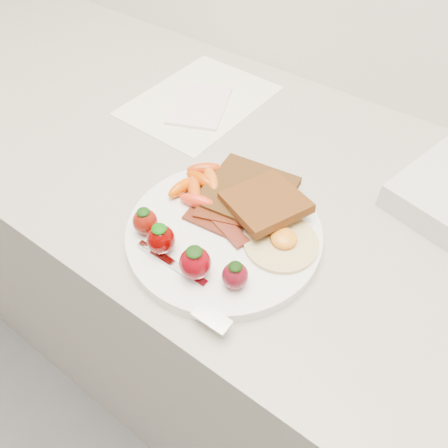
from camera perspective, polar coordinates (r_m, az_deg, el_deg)
The scene contains 11 objects.
counter at distance 1.05m, azimuth 5.19°, elevation -13.14°, with size 2.00×0.60×0.90m, color gray.
plate at distance 0.61m, azimuth 0.00°, elevation -1.18°, with size 0.27×0.27×0.02m, color white.
toast_lower at distance 0.64m, azimuth 3.13°, elevation 4.15°, with size 0.12×0.12×0.01m, color black.
toast_upper at distance 0.61m, azimuth 5.43°, elevation 2.85°, with size 0.10×0.10×0.01m, color #48240A.
fried_egg at distance 0.58m, azimuth 7.54°, elevation -2.26°, with size 0.11×0.11×0.02m.
bacon_strips at distance 0.60m, azimuth -0.48°, elevation 0.22°, with size 0.10×0.06×0.01m.
baby_carrots at distance 0.65m, azimuth -3.27°, elevation 5.28°, with size 0.09×0.10×0.02m.
strawberries at distance 0.55m, azimuth -5.53°, elevation -3.32°, with size 0.18×0.05×0.05m.
fork at distance 0.54m, azimuth -4.61°, elevation -8.16°, with size 0.17×0.05×0.00m.
paper_sheet at distance 0.87m, azimuth -3.20°, elevation 15.82°, with size 0.21×0.27×0.00m, color white.
notepad at distance 0.85m, azimuth -3.14°, elevation 15.24°, with size 0.10×0.14×0.01m, color white.
Camera 1 is at (0.21, 1.25, 1.37)m, focal length 35.00 mm.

